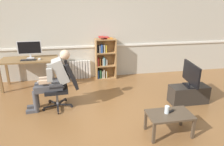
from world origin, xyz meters
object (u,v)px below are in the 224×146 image
Objects in this scene: tv_screen at (191,74)px; coffee_table at (169,117)px; computer_mouse at (39,59)px; drinking_glass at (167,110)px; keyboard at (28,60)px; office_chair at (63,84)px; spare_remote at (170,112)px; bookshelf at (105,59)px; radiator at (77,70)px; tv_stand at (188,94)px; imac_monitor at (29,48)px; computer_desk at (29,63)px; person_seated at (53,79)px.

tv_screen is 1.42m from coffee_table.
computer_mouse is 3.38m from drinking_glass.
computer_mouse is (0.26, 0.02, 0.01)m from keyboard.
office_chair is 6.55× the size of spare_remote.
coffee_table is (0.65, -2.89, -0.24)m from bookshelf.
tv_screen is (3.30, -1.47, -0.11)m from computer_mouse.
spare_remote is (1.47, -2.94, 0.13)m from radiator.
office_chair reaches higher than tv_stand.
imac_monitor is 3.93× the size of spare_remote.
bookshelf is at bearing 47.01° from tv_screen.
office_chair is at bearing 173.47° from tv_stand.
office_chair is at bearing -62.61° from computer_mouse.
office_chair is (0.84, -1.36, -0.49)m from imac_monitor.
computer_desk is 3.91m from tv_screen.
tv_screen is at bearing -23.98° from computer_desk.
spare_remote is (-0.90, -0.96, 0.20)m from tv_stand.
computer_desk is at bearing -171.67° from bookshelf.
tv_screen is at bearing 79.82° from person_seated.
computer_desk is 0.32m from computer_mouse.
drinking_glass is at bearing -43.32° from keyboard.
computer_mouse reaches higher than keyboard.
spare_remote is (0.69, -2.84, -0.18)m from bookshelf.
tv_stand is (2.70, -0.31, -0.33)m from office_chair.
drinking_glass is (1.39, -2.96, 0.18)m from radiator.
keyboard is at bearing -83.09° from computer_desk.
coffee_table is (-0.94, -1.01, -0.33)m from tv_screen.
computer_mouse is 1.33m from office_chair.
imac_monitor is 2.01m from bookshelf.
bookshelf is 2.92m from spare_remote.
drinking_glass is at bearing -135.05° from tv_stand.
drinking_glass is at bearing -64.83° from radiator.
imac_monitor is at bearing -165.01° from radiator.
keyboard is 2.76× the size of drinking_glass.
computer_mouse is 1.25m from person_seated.
tv_screen reaches higher than spare_remote.
tv_stand reaches higher than coffee_table.
radiator is (-0.78, 0.10, -0.31)m from bookshelf.
computer_desk is at bearing 156.35° from computer_mouse.
tv_screen reaches higher than computer_mouse.
radiator is at bearing 14.99° from imac_monitor.
imac_monitor is 0.48× the size of person_seated.
keyboard is 1.45m from office_chair.
spare_remote is (2.67, -2.55, -0.27)m from computer_desk.
computer_mouse is (0.27, -0.12, 0.12)m from computer_desk.
bookshelf reaches higher than radiator.
radiator is 3.27m from drinking_glass.
keyboard is 3.61m from coffee_table.
radiator is 1.01× the size of coffee_table.
radiator is 1.72m from office_chair.
drinking_glass is (-0.04, 0.03, 0.12)m from coffee_table.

